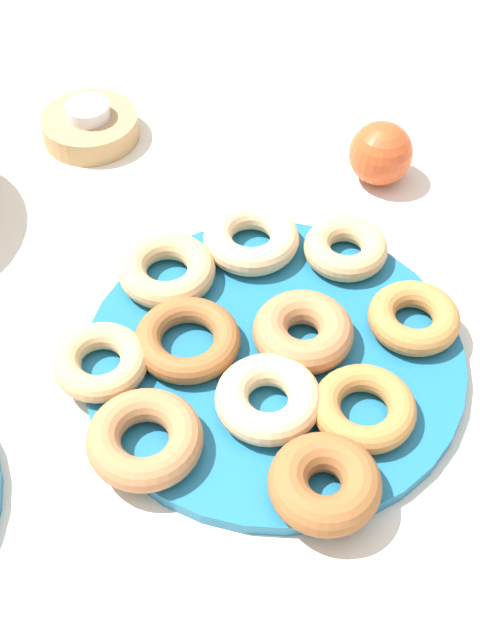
# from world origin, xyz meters

# --- Properties ---
(ground_plane) EXTENTS (2.40, 2.40, 0.00)m
(ground_plane) POSITION_xyz_m (0.00, 0.00, 0.00)
(ground_plane) COLOR beige
(donut_plate) EXTENTS (0.32, 0.32, 0.01)m
(donut_plate) POSITION_xyz_m (0.00, 0.00, 0.01)
(donut_plate) COLOR #1E6B93
(donut_plate) RESTS_ON ground_plane
(donut_0) EXTENTS (0.12, 0.12, 0.03)m
(donut_0) POSITION_xyz_m (0.05, 0.12, 0.03)
(donut_0) COLOR tan
(donut_0) RESTS_ON donut_plate
(donut_1) EXTENTS (0.11, 0.11, 0.02)m
(donut_1) POSITION_xyz_m (0.07, -0.10, 0.02)
(donut_1) COLOR #BC7A3D
(donut_1) RESTS_ON donut_plate
(donut_2) EXTENTS (0.10, 0.10, 0.03)m
(donut_2) POSITION_xyz_m (-0.11, -0.08, 0.03)
(donut_2) COLOR #995B2D
(donut_2) RESTS_ON donut_plate
(donut_3) EXTENTS (0.10, 0.10, 0.02)m
(donut_3) POSITION_xyz_m (-0.02, 0.07, 0.02)
(donut_3) COLOR #995B2D
(donut_3) RESTS_ON donut_plate
(donut_4) EXTENTS (0.11, 0.11, 0.03)m
(donut_4) POSITION_xyz_m (0.11, 0.06, 0.03)
(donut_4) COLOR #EABC84
(donut_4) RESTS_ON donut_plate
(donut_5) EXTENTS (0.12, 0.12, 0.03)m
(donut_5) POSITION_xyz_m (-0.05, -0.01, 0.03)
(donut_5) COLOR #EABC84
(donut_5) RESTS_ON donut_plate
(donut_6) EXTENTS (0.11, 0.11, 0.03)m
(donut_6) POSITION_xyz_m (0.02, -0.02, 0.03)
(donut_6) COLOR #B27547
(donut_6) RESTS_ON donut_plate
(donut_7) EXTENTS (0.09, 0.09, 0.02)m
(donut_7) POSITION_xyz_m (-0.07, 0.13, 0.02)
(donut_7) COLOR tan
(donut_7) RESTS_ON donut_plate
(donut_8) EXTENTS (0.10, 0.10, 0.02)m
(donut_8) POSITION_xyz_m (-0.04, -0.09, 0.02)
(donut_8) COLOR #BC7A3D
(donut_8) RESTS_ON donut_plate
(donut_9) EXTENTS (0.10, 0.10, 0.03)m
(donut_9) POSITION_xyz_m (-0.12, 0.06, 0.03)
(donut_9) COLOR #B27547
(donut_9) RESTS_ON donut_plate
(donut_10) EXTENTS (0.09, 0.09, 0.02)m
(donut_10) POSITION_xyz_m (0.13, -0.02, 0.02)
(donut_10) COLOR tan
(donut_10) RESTS_ON donut_plate
(candle_holder) EXTENTS (0.10, 0.10, 0.03)m
(candle_holder) POSITION_xyz_m (0.22, 0.28, 0.01)
(candle_holder) COLOR tan
(candle_holder) RESTS_ON ground_plane
(tealight) EXTENTS (0.05, 0.05, 0.01)m
(tealight) POSITION_xyz_m (0.22, 0.28, 0.03)
(tealight) COLOR silver
(tealight) RESTS_ON candle_holder
(apple) EXTENTS (0.06, 0.06, 0.06)m
(apple) POSITION_xyz_m (0.26, -0.02, 0.03)
(apple) COLOR #CC4C23
(apple) RESTS_ON ground_plane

